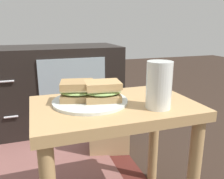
# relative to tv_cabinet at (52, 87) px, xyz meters

# --- Properties ---
(side_table) EXTENTS (0.56, 0.36, 0.46)m
(side_table) POSITION_rel_tv_cabinet_xyz_m (0.14, -0.95, 0.08)
(side_table) COLOR tan
(side_table) RESTS_ON ground
(tv_cabinet) EXTENTS (0.96, 0.46, 0.58)m
(tv_cabinet) POSITION_rel_tv_cabinet_xyz_m (0.00, 0.00, 0.00)
(tv_cabinet) COLOR black
(tv_cabinet) RESTS_ON ground
(area_rug) EXTENTS (1.25, 0.89, 0.01)m
(area_rug) POSITION_rel_tv_cabinet_xyz_m (-0.26, -0.45, -0.29)
(area_rug) COLOR #4C1E19
(area_rug) RESTS_ON ground
(plate) EXTENTS (0.26, 0.26, 0.01)m
(plate) POSITION_rel_tv_cabinet_xyz_m (0.07, -0.91, 0.17)
(plate) COLOR silver
(plate) RESTS_ON side_table
(sandwich_front) EXTENTS (0.14, 0.13, 0.07)m
(sandwich_front) POSITION_rel_tv_cabinet_xyz_m (0.03, -0.90, 0.21)
(sandwich_front) COLOR #9E7A4C
(sandwich_front) RESTS_ON plate
(sandwich_back) EXTENTS (0.14, 0.12, 0.07)m
(sandwich_back) POSITION_rel_tv_cabinet_xyz_m (0.11, -0.93, 0.21)
(sandwich_back) COLOR tan
(sandwich_back) RESTS_ON plate
(beer_glass) EXTENTS (0.08, 0.08, 0.15)m
(beer_glass) POSITION_rel_tv_cabinet_xyz_m (0.26, -1.04, 0.25)
(beer_glass) COLOR silver
(beer_glass) RESTS_ON side_table
(paper_bag) EXTENTS (0.26, 0.20, 0.32)m
(paper_bag) POSITION_rel_tv_cabinet_xyz_m (0.27, -0.48, -0.13)
(paper_bag) COLOR tan
(paper_bag) RESTS_ON ground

